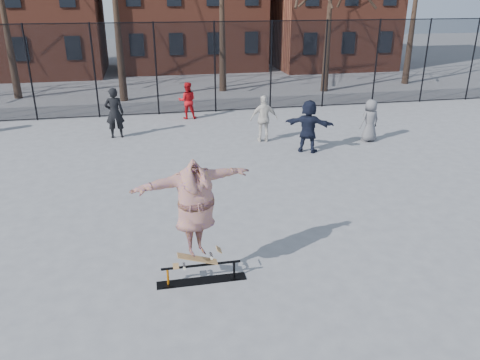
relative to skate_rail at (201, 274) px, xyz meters
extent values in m
plane|color=slate|center=(1.14, 0.47, -0.15)|extent=(100.00, 100.00, 0.00)
cube|color=black|center=(0.00, 0.00, -0.14)|extent=(1.72, 0.26, 0.01)
cylinder|color=orange|center=(-0.64, 0.00, 0.03)|extent=(0.04, 0.04, 0.35)
cylinder|color=black|center=(0.64, 0.00, 0.03)|extent=(0.04, 0.04, 0.35)
cylinder|color=black|center=(0.00, 0.00, 0.21)|extent=(1.52, 0.05, 0.05)
imported|color=#483482|center=(-0.06, 0.00, 1.26)|extent=(2.36, 1.26, 1.86)
imported|color=black|center=(-1.98, 10.14, 0.80)|extent=(0.71, 0.48, 1.90)
imported|color=red|center=(0.96, 12.47, 0.64)|extent=(0.81, 0.66, 1.57)
imported|color=silver|center=(3.38, 8.53, 0.71)|extent=(1.03, 0.49, 1.71)
imported|color=black|center=(4.57, 7.07, 0.76)|extent=(1.73, 1.29, 1.82)
imported|color=#5E5D62|center=(7.20, 7.79, 0.63)|extent=(0.86, 0.65, 1.56)
cylinder|color=black|center=(-5.46, 13.47, 1.85)|extent=(0.07, 0.07, 4.00)
cylinder|color=black|center=(-2.86, 13.47, 1.85)|extent=(0.07, 0.07, 4.00)
cylinder|color=black|center=(-0.26, 13.47, 1.85)|extent=(0.07, 0.07, 4.00)
cylinder|color=black|center=(2.34, 13.47, 1.85)|extent=(0.07, 0.07, 4.00)
cylinder|color=black|center=(4.94, 13.47, 1.85)|extent=(0.07, 0.07, 4.00)
cylinder|color=black|center=(7.54, 13.47, 1.85)|extent=(0.07, 0.07, 4.00)
cylinder|color=black|center=(10.14, 13.47, 1.85)|extent=(0.07, 0.07, 4.00)
cylinder|color=black|center=(12.74, 13.47, 1.85)|extent=(0.07, 0.07, 4.00)
cylinder|color=black|center=(15.34, 13.47, 1.85)|extent=(0.07, 0.07, 4.00)
cube|color=black|center=(1.14, 13.47, 1.85)|extent=(34.00, 0.01, 4.00)
cylinder|color=black|center=(1.14, 13.47, 3.81)|extent=(34.00, 0.04, 0.04)
cone|color=black|center=(-7.36, 18.27, 2.16)|extent=(0.40, 0.40, 4.62)
cone|color=black|center=(-1.86, 16.97, 2.16)|extent=(0.40, 0.40, 4.62)
cone|color=black|center=(3.64, 18.27, 2.16)|extent=(0.40, 0.40, 4.62)
cone|color=black|center=(9.14, 16.97, 2.16)|extent=(0.40, 0.40, 4.62)
cone|color=black|center=(14.64, 18.27, 2.16)|extent=(0.40, 0.40, 4.62)
camera|label=1|loc=(-0.79, -7.60, 5.03)|focal=35.00mm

